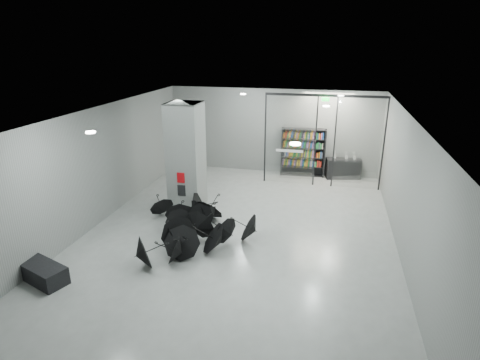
% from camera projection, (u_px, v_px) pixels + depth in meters
% --- Properties ---
extents(room, '(14.00, 14.02, 4.01)m').
position_uv_depth(room, '(238.00, 152.00, 12.14)').
color(room, gray).
rests_on(room, ground).
extents(column, '(1.20, 1.20, 4.00)m').
position_uv_depth(column, '(186.00, 156.00, 14.80)').
color(column, slate).
rests_on(column, ground).
extents(fire_cabinet, '(0.28, 0.04, 0.38)m').
position_uv_depth(fire_cabinet, '(181.00, 178.00, 14.45)').
color(fire_cabinet, '#A50A07').
rests_on(fire_cabinet, column).
extents(info_panel, '(0.30, 0.03, 0.42)m').
position_uv_depth(info_panel, '(181.00, 190.00, 14.62)').
color(info_panel, black).
rests_on(info_panel, column).
extents(exit_sign, '(0.30, 0.06, 0.15)m').
position_uv_depth(exit_sign, '(325.00, 99.00, 16.16)').
color(exit_sign, '#0CE533').
rests_on(exit_sign, room).
extents(glass_partition, '(5.06, 0.08, 4.00)m').
position_uv_depth(glass_partition, '(323.00, 137.00, 16.89)').
color(glass_partition, silver).
rests_on(glass_partition, ground).
extents(bench, '(1.64, 1.12, 0.49)m').
position_uv_depth(bench, '(42.00, 272.00, 10.55)').
color(bench, black).
rests_on(bench, ground).
extents(bookshelf, '(2.07, 0.55, 2.25)m').
position_uv_depth(bookshelf, '(303.00, 152.00, 18.58)').
color(bookshelf, black).
rests_on(bookshelf, ground).
extents(shop_counter, '(1.66, 0.96, 0.94)m').
position_uv_depth(shop_counter, '(343.00, 168.00, 18.41)').
color(shop_counter, black).
rests_on(shop_counter, ground).
extents(umbrella_cluster, '(4.71, 4.76, 1.28)m').
position_uv_depth(umbrella_cluster, '(193.00, 230.00, 12.74)').
color(umbrella_cluster, black).
rests_on(umbrella_cluster, ground).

